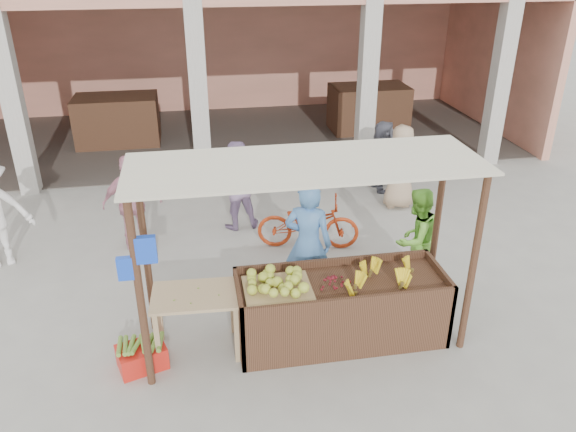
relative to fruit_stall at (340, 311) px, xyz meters
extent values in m
plane|color=gray|center=(-0.50, 0.00, -0.40)|extent=(60.00, 60.00, 0.00)
cube|color=#E79279|center=(-0.50, 11.40, 1.60)|extent=(14.00, 0.20, 4.00)
cube|color=#E79279|center=(6.40, 8.50, 1.60)|extent=(0.20, 6.00, 4.00)
cube|color=beige|center=(-5.00, 5.65, 1.60)|extent=(0.35, 0.35, 4.00)
cube|color=beige|center=(-1.50, 5.65, 1.60)|extent=(0.35, 0.35, 4.00)
cube|color=beige|center=(2.00, 5.65, 1.60)|extent=(0.35, 0.35, 4.00)
cube|color=beige|center=(5.00, 5.65, 1.60)|extent=(0.35, 0.35, 4.00)
cube|color=#513320|center=(-3.50, 8.50, 0.20)|extent=(2.00, 1.20, 1.20)
cube|color=#513320|center=(3.00, 8.50, 0.20)|extent=(2.00, 1.20, 1.20)
cube|color=#513320|center=(0.00, 0.00, 0.00)|extent=(2.60, 0.95, 0.80)
cylinder|color=#513320|center=(-2.35, -0.45, 0.78)|extent=(0.09, 0.09, 2.35)
cylinder|color=#513320|center=(1.45, -0.45, 0.78)|extent=(0.09, 0.09, 2.35)
cylinder|color=#513320|center=(-2.35, 0.60, 0.78)|extent=(0.09, 0.09, 2.35)
cylinder|color=#513320|center=(1.45, 0.60, 0.78)|extent=(0.09, 0.09, 2.35)
cube|color=beige|center=(-0.45, 0.08, 1.97)|extent=(4.00, 1.35, 0.03)
cube|color=blue|center=(-2.23, -0.45, 1.35)|extent=(0.22, 0.08, 0.30)
cube|color=blue|center=(-2.45, -0.45, 1.15)|extent=(0.18, 0.07, 0.26)
cube|color=#A28353|center=(-0.81, -0.05, 0.43)|extent=(0.81, 0.70, 0.06)
ellipsoid|color=gold|center=(-0.81, -0.05, 0.54)|extent=(0.69, 0.60, 0.15)
ellipsoid|color=maroon|center=(-0.12, -0.02, 0.47)|extent=(0.47, 0.38, 0.15)
cube|color=tan|center=(-1.79, 0.05, 0.41)|extent=(1.05, 0.73, 0.04)
cube|color=tan|center=(-2.25, -0.24, -0.01)|extent=(0.06, 0.06, 0.79)
cube|color=tan|center=(-1.33, -0.24, -0.01)|extent=(0.06, 0.06, 0.79)
cube|color=tan|center=(-2.25, 0.34, -0.01)|extent=(0.06, 0.06, 0.79)
cube|color=tan|center=(-1.33, 0.34, -0.01)|extent=(0.06, 0.06, 0.79)
cube|color=red|center=(-2.46, -0.15, -0.26)|extent=(0.64, 0.54, 0.28)
ellipsoid|color=maroon|center=(2.27, 5.40, -0.10)|extent=(0.45, 0.45, 0.61)
ellipsoid|color=maroon|center=(2.63, 5.45, -0.10)|extent=(0.45, 0.45, 0.61)
imported|color=#4D82C4|center=(-0.23, 0.91, 0.55)|extent=(0.86, 0.76, 1.91)
imported|color=#71C339|center=(1.35, 0.99, 0.41)|extent=(0.90, 0.77, 1.63)
imported|color=#A43011|center=(0.08, 2.40, 0.06)|extent=(0.98, 1.84, 0.91)
imported|color=#C37B8E|center=(-2.71, 2.89, 0.46)|extent=(1.04, 0.59, 1.71)
imported|color=#A18466|center=(2.11, 3.70, 0.49)|extent=(0.87, 0.59, 1.78)
imported|color=#52535F|center=(2.05, 4.52, 0.37)|extent=(0.64, 1.44, 1.53)
imported|color=#E9BA7D|center=(-5.08, 5.80, 0.32)|extent=(0.66, 0.66, 1.43)
imported|color=gray|center=(-1.01, 3.36, 0.47)|extent=(0.90, 0.59, 1.74)
camera|label=1|loc=(-1.66, -5.63, 4.17)|focal=35.00mm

